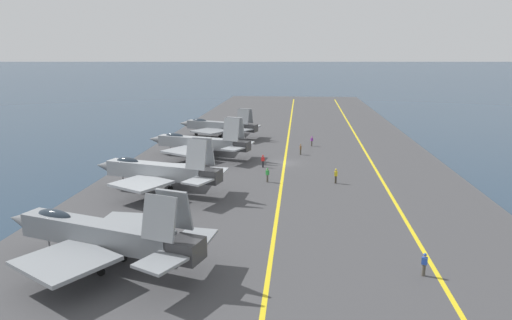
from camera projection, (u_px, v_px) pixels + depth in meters
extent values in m
plane|color=#23384C|center=(284.00, 166.00, 66.05)|extent=(2000.00, 2000.00, 0.00)
cube|color=#424244|center=(285.00, 164.00, 66.01)|extent=(214.78, 45.75, 0.40)
cube|color=yellow|center=(373.00, 165.00, 64.81)|extent=(193.28, 3.59, 0.01)
cube|color=yellow|center=(285.00, 163.00, 65.96)|extent=(193.30, 0.36, 0.01)
cube|color=gray|center=(96.00, 233.00, 33.40)|extent=(5.42, 12.79, 1.76)
cone|color=#5B5E60|center=(21.00, 220.00, 36.16)|extent=(2.31, 2.81, 1.67)
cube|color=#38383A|center=(186.00, 250.00, 30.58)|extent=(2.54, 2.58, 1.50)
ellipsoid|color=#232D38|center=(54.00, 215.00, 34.65)|extent=(1.84, 3.27, 0.97)
cube|color=gray|center=(66.00, 261.00, 30.26)|extent=(7.26, 7.40, 0.28)
cube|color=gray|center=(131.00, 225.00, 36.48)|extent=(5.42, 5.80, 0.28)
cube|color=gray|center=(159.00, 218.00, 29.72)|extent=(1.58, 2.59, 2.95)
cube|color=gray|center=(175.00, 209.00, 31.39)|extent=(1.58, 2.59, 2.95)
cube|color=gray|center=(160.00, 262.00, 28.71)|extent=(3.60, 3.43, 0.20)
cube|color=gray|center=(196.00, 236.00, 32.83)|extent=(3.07, 2.75, 0.20)
cylinder|color=#B2B2B7|center=(49.00, 245.00, 35.55)|extent=(0.16, 0.16, 1.66)
cylinder|color=black|center=(50.00, 251.00, 35.67)|extent=(0.39, 0.64, 0.60)
cylinder|color=#B2B2B7|center=(100.00, 265.00, 32.19)|extent=(0.16, 0.16, 1.66)
cylinder|color=black|center=(101.00, 272.00, 32.31)|extent=(0.39, 0.64, 0.60)
cylinder|color=#B2B2B7|center=(123.00, 251.00, 34.42)|extent=(0.16, 0.16, 1.66)
cylinder|color=black|center=(123.00, 258.00, 34.54)|extent=(0.39, 0.64, 0.60)
cube|color=#9EA3A8|center=(155.00, 171.00, 51.11)|extent=(4.58, 11.78, 1.70)
cone|color=#5B5E60|center=(105.00, 166.00, 53.36)|extent=(2.12, 2.55, 1.62)
cube|color=#38383A|center=(211.00, 176.00, 48.80)|extent=(2.37, 2.33, 1.45)
ellipsoid|color=#232D38|center=(128.00, 161.00, 52.10)|extent=(1.62, 3.00, 0.94)
cube|color=#9EA3A8|center=(142.00, 183.00, 48.08)|extent=(6.71, 6.79, 0.28)
cube|color=#9EA3A8|center=(173.00, 169.00, 54.12)|extent=(4.93, 5.11, 0.28)
cube|color=#9EA3A8|center=(196.00, 154.00, 47.84)|extent=(1.50, 2.39, 3.20)
cube|color=#9EA3A8|center=(204.00, 151.00, 49.47)|extent=(1.50, 2.39, 3.20)
cube|color=#9EA3A8|center=(198.00, 181.00, 46.89)|extent=(3.47, 3.18, 0.20)
cube|color=#9EA3A8|center=(216.00, 171.00, 51.02)|extent=(2.96, 2.43, 0.20)
cylinder|color=#B2B2B7|center=(123.00, 182.00, 52.94)|extent=(0.16, 0.16, 1.75)
cylinder|color=black|center=(124.00, 187.00, 53.07)|extent=(0.36, 0.64, 0.60)
cylinder|color=#B2B2B7|center=(159.00, 189.00, 50.01)|extent=(0.16, 0.16, 1.75)
cylinder|color=black|center=(159.00, 194.00, 50.14)|extent=(0.36, 0.64, 0.60)
cylinder|color=#B2B2B7|center=(170.00, 184.00, 52.19)|extent=(0.16, 0.16, 1.75)
cylinder|color=black|center=(171.00, 189.00, 52.32)|extent=(0.36, 0.64, 0.60)
cube|color=#93999E|center=(197.00, 143.00, 69.16)|extent=(5.05, 12.61, 1.62)
cone|color=#5B5E60|center=(156.00, 139.00, 71.78)|extent=(2.14, 2.72, 1.54)
cube|color=#38383A|center=(242.00, 146.00, 66.48)|extent=(2.35, 2.49, 1.37)
ellipsoid|color=#232D38|center=(175.00, 136.00, 70.36)|extent=(1.70, 3.20, 0.89)
cube|color=#93999E|center=(187.00, 151.00, 65.85)|extent=(7.59, 7.54, 0.28)
cube|color=#93999E|center=(210.00, 142.00, 72.40)|extent=(5.79, 5.67, 0.28)
cube|color=#93999E|center=(231.00, 130.00, 65.64)|extent=(1.63, 2.58, 3.30)
cube|color=#93999E|center=(236.00, 128.00, 67.18)|extent=(1.63, 2.58, 3.30)
cube|color=#93999E|center=(233.00, 149.00, 64.66)|extent=(3.57, 3.38, 0.20)
cube|color=#93999E|center=(245.00, 143.00, 68.67)|extent=(3.04, 2.67, 0.20)
cylinder|color=#B2B2B7|center=(170.00, 150.00, 71.18)|extent=(0.16, 0.16, 1.46)
cylinder|color=black|center=(171.00, 153.00, 71.28)|extent=(0.38, 0.64, 0.60)
cylinder|color=#B2B2B7|center=(201.00, 155.00, 68.03)|extent=(0.16, 0.16, 1.46)
cylinder|color=black|center=(201.00, 157.00, 68.12)|extent=(0.38, 0.64, 0.60)
cylinder|color=#B2B2B7|center=(208.00, 152.00, 70.08)|extent=(0.16, 0.16, 1.46)
cylinder|color=black|center=(208.00, 154.00, 70.17)|extent=(0.38, 0.64, 0.60)
cube|color=gray|center=(217.00, 126.00, 86.01)|extent=(5.26, 12.00, 1.56)
cone|color=#5B5E60|center=(185.00, 124.00, 88.76)|extent=(2.12, 2.64, 1.48)
cube|color=#38383A|center=(251.00, 128.00, 83.20)|extent=(2.31, 2.43, 1.32)
ellipsoid|color=#232D38|center=(200.00, 121.00, 87.28)|extent=(1.73, 3.07, 0.86)
cube|color=gray|center=(210.00, 131.00, 82.99)|extent=(7.12, 7.16, 0.28)
cube|color=gray|center=(227.00, 126.00, 88.94)|extent=(5.48, 5.60, 0.28)
cube|color=gray|center=(243.00, 117.00, 82.50)|extent=(1.53, 2.45, 2.70)
cube|color=gray|center=(247.00, 116.00, 83.96)|extent=(1.53, 2.45, 2.70)
cube|color=gray|center=(244.00, 130.00, 81.45)|extent=(3.55, 3.34, 0.20)
cube|color=gray|center=(254.00, 126.00, 85.34)|extent=(3.10, 2.67, 0.20)
cylinder|color=#B2B2B7|center=(196.00, 132.00, 88.11)|extent=(0.16, 0.16, 1.41)
cylinder|color=black|center=(196.00, 134.00, 88.20)|extent=(0.40, 0.64, 0.60)
cylinder|color=#B2B2B7|center=(220.00, 135.00, 84.90)|extent=(0.16, 0.16, 1.41)
cylinder|color=black|center=(220.00, 137.00, 84.99)|extent=(0.40, 0.64, 0.60)
cylinder|color=#B2B2B7|center=(225.00, 133.00, 86.84)|extent=(0.16, 0.16, 1.41)
cylinder|color=black|center=(225.00, 135.00, 86.93)|extent=(0.40, 0.64, 0.60)
cylinder|color=#4C473D|center=(267.00, 178.00, 55.98)|extent=(0.24, 0.24, 0.93)
cube|color=green|center=(267.00, 173.00, 55.81)|extent=(0.44, 0.46, 0.55)
sphere|color=beige|center=(267.00, 169.00, 55.72)|extent=(0.22, 0.22, 0.22)
sphere|color=green|center=(267.00, 169.00, 55.71)|extent=(0.24, 0.24, 0.24)
cylinder|color=#4C473D|center=(312.00, 144.00, 77.86)|extent=(0.24, 0.24, 0.91)
cube|color=purple|center=(312.00, 139.00, 77.70)|extent=(0.42, 0.46, 0.52)
sphere|color=beige|center=(312.00, 137.00, 77.61)|extent=(0.22, 0.22, 0.22)
sphere|color=purple|center=(312.00, 137.00, 77.60)|extent=(0.24, 0.24, 0.24)
cylinder|color=#383328|center=(336.00, 180.00, 55.44)|extent=(0.24, 0.24, 0.92)
cube|color=yellow|center=(336.00, 174.00, 55.26)|extent=(0.28, 0.39, 0.61)
sphere|color=#9E7051|center=(336.00, 170.00, 55.17)|extent=(0.22, 0.22, 0.22)
sphere|color=yellow|center=(336.00, 170.00, 55.15)|extent=(0.24, 0.24, 0.24)
cylinder|color=#232328|center=(263.00, 164.00, 63.31)|extent=(0.24, 0.24, 0.91)
cube|color=red|center=(263.00, 159.00, 63.14)|extent=(0.42, 0.46, 0.54)
sphere|color=#9E7051|center=(263.00, 156.00, 63.05)|extent=(0.22, 0.22, 0.22)
sphere|color=red|center=(263.00, 156.00, 63.04)|extent=(0.24, 0.24, 0.24)
cylinder|color=#4C473D|center=(424.00, 270.00, 32.26)|extent=(0.24, 0.24, 0.88)
cube|color=#284CB2|center=(425.00, 261.00, 32.10)|extent=(0.39, 0.45, 0.53)
sphere|color=beige|center=(425.00, 256.00, 32.01)|extent=(0.22, 0.22, 0.22)
sphere|color=#284CB2|center=(425.00, 255.00, 31.99)|extent=(0.24, 0.24, 0.24)
cylinder|color=#4C473D|center=(300.00, 152.00, 71.29)|extent=(0.24, 0.24, 0.85)
cube|color=brown|center=(301.00, 148.00, 71.14)|extent=(0.41, 0.31, 0.53)
sphere|color=beige|center=(301.00, 145.00, 71.05)|extent=(0.22, 0.22, 0.22)
sphere|color=brown|center=(301.00, 145.00, 71.04)|extent=(0.24, 0.24, 0.24)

